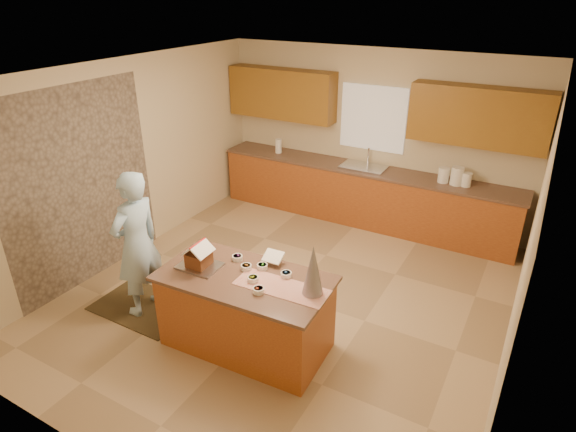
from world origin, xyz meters
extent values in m
plane|color=tan|center=(0.00, 0.00, 0.00)|extent=(5.50, 5.50, 0.00)
plane|color=silver|center=(0.00, 0.00, 2.70)|extent=(5.50, 5.50, 0.00)
plane|color=beige|center=(0.00, 2.75, 1.35)|extent=(5.50, 5.50, 0.00)
plane|color=beige|center=(0.00, -2.75, 1.35)|extent=(5.50, 5.50, 0.00)
plane|color=beige|center=(-2.50, 0.00, 1.35)|extent=(5.50, 5.50, 0.00)
plane|color=beige|center=(2.50, 0.00, 1.35)|extent=(5.50, 5.50, 0.00)
plane|color=gray|center=(-2.48, -0.80, 1.25)|extent=(0.00, 2.50, 2.50)
cube|color=white|center=(0.00, 2.72, 1.65)|extent=(1.05, 0.03, 1.00)
cube|color=#9E5520|center=(0.00, 2.45, 0.44)|extent=(4.80, 0.60, 0.88)
cube|color=brown|center=(0.00, 2.45, 0.90)|extent=(4.85, 0.63, 0.04)
cube|color=olive|center=(-1.55, 2.57, 1.90)|extent=(1.85, 0.35, 0.80)
cube|color=olive|center=(1.55, 2.57, 1.90)|extent=(1.85, 0.35, 0.80)
cube|color=silver|center=(0.00, 2.45, 0.89)|extent=(0.70, 0.45, 0.12)
cylinder|color=silver|center=(0.00, 2.63, 1.06)|extent=(0.03, 0.03, 0.28)
cube|color=#9E5520|center=(0.07, -1.00, 0.41)|extent=(1.72, 0.92, 0.82)
cube|color=brown|center=(0.07, -1.00, 0.84)|extent=(1.80, 1.00, 0.04)
cube|color=#AF240C|center=(0.49, -0.98, 0.87)|extent=(0.95, 0.38, 0.01)
cube|color=silver|center=(-0.44, -1.07, 0.87)|extent=(0.45, 0.34, 0.02)
cube|color=white|center=(0.19, -0.64, 0.95)|extent=(0.21, 0.17, 0.09)
cone|color=#ADADB9|center=(0.80, -0.92, 1.12)|extent=(0.22, 0.22, 0.52)
cube|color=black|center=(-1.39, -1.06, 0.01)|extent=(1.18, 0.77, 0.01)
imported|color=#AFD8F8|center=(-1.34, -1.06, 0.88)|extent=(0.45, 0.66, 1.74)
cylinder|color=white|center=(1.23, 2.45, 1.03)|extent=(0.16, 0.16, 0.22)
cylinder|color=white|center=(1.41, 2.45, 1.05)|extent=(0.18, 0.18, 0.26)
cylinder|color=white|center=(1.55, 2.45, 1.02)|extent=(0.14, 0.14, 0.20)
cylinder|color=white|center=(-1.55, 2.45, 1.04)|extent=(0.11, 0.11, 0.24)
cube|color=maroon|center=(-0.44, -1.07, 0.96)|extent=(0.22, 0.23, 0.15)
cube|color=white|center=(-0.50, -1.07, 1.09)|extent=(0.15, 0.27, 0.12)
cube|color=white|center=(-0.38, -1.07, 1.09)|extent=(0.15, 0.27, 0.12)
cylinder|color=red|center=(-0.44, -1.07, 1.14)|extent=(0.03, 0.26, 0.02)
cylinder|color=#E24627|center=(0.34, -1.16, 0.89)|extent=(0.11, 0.11, 0.05)
cylinder|color=#3169B9|center=(0.44, -0.79, 0.89)|extent=(0.11, 0.11, 0.05)
cylinder|color=green|center=(0.14, -0.78, 0.89)|extent=(0.11, 0.11, 0.05)
cylinder|color=#BFE824|center=(0.19, -1.02, 0.89)|extent=(0.11, 0.11, 0.05)
cylinder|color=purple|center=(-0.18, -0.76, 0.89)|extent=(0.11, 0.11, 0.05)
cylinder|color=orange|center=(0.01, -0.87, 0.89)|extent=(0.11, 0.11, 0.05)
camera|label=1|loc=(2.46, -4.35, 3.51)|focal=29.95mm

